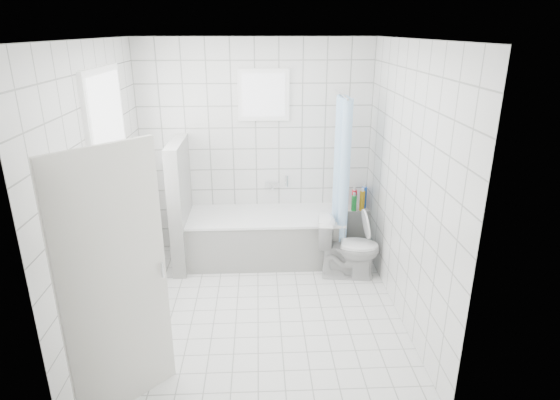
{
  "coord_description": "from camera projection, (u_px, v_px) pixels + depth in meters",
  "views": [
    {
      "loc": [
        0.04,
        -4.08,
        2.68
      ],
      "look_at": [
        0.24,
        0.35,
        1.05
      ],
      "focal_mm": 30.0,
      "sensor_mm": 36.0,
      "label": 1
    }
  ],
  "objects": [
    {
      "name": "ground",
      "position": [
        258.0,
        309.0,
        4.75
      ],
      "size": [
        3.0,
        3.0,
        0.0
      ],
      "primitive_type": "plane",
      "color": "white",
      "rests_on": "ground"
    },
    {
      "name": "ceiling",
      "position": [
        253.0,
        39.0,
        3.85
      ],
      "size": [
        3.0,
        3.0,
        0.0
      ],
      "primitive_type": "plane",
      "rotation": [
        3.14,
        0.0,
        0.0
      ],
      "color": "white",
      "rests_on": "ground"
    },
    {
      "name": "wall_back",
      "position": [
        256.0,
        149.0,
        5.71
      ],
      "size": [
        2.8,
        0.02,
        2.6
      ],
      "primitive_type": "cube",
      "color": "white",
      "rests_on": "ground"
    },
    {
      "name": "wall_front",
      "position": [
        255.0,
        266.0,
        2.9
      ],
      "size": [
        2.8,
        0.02,
        2.6
      ],
      "primitive_type": "cube",
      "color": "white",
      "rests_on": "ground"
    },
    {
      "name": "wall_left",
      "position": [
        102.0,
        190.0,
        4.24
      ],
      "size": [
        0.02,
        3.0,
        2.6
      ],
      "primitive_type": "cube",
      "color": "white",
      "rests_on": "ground"
    },
    {
      "name": "wall_right",
      "position": [
        406.0,
        186.0,
        4.36
      ],
      "size": [
        0.02,
        3.0,
        2.6
      ],
      "primitive_type": "cube",
      "color": "white",
      "rests_on": "ground"
    },
    {
      "name": "window_left",
      "position": [
        112.0,
        150.0,
        4.42
      ],
      "size": [
        0.01,
        0.9,
        1.4
      ],
      "primitive_type": "cube",
      "color": "white",
      "rests_on": "wall_left"
    },
    {
      "name": "window_back",
      "position": [
        264.0,
        95.0,
        5.45
      ],
      "size": [
        0.5,
        0.01,
        0.5
      ],
      "primitive_type": "cube",
      "color": "white",
      "rests_on": "wall_back"
    },
    {
      "name": "window_sill",
      "position": [
        126.0,
        222.0,
        4.68
      ],
      "size": [
        0.18,
        1.02,
        0.08
      ],
      "primitive_type": "cube",
      "color": "white",
      "rests_on": "wall_left"
    },
    {
      "name": "door",
      "position": [
        116.0,
        286.0,
        3.25
      ],
      "size": [
        0.58,
        0.6,
        2.0
      ],
      "primitive_type": "cube",
      "rotation": [
        0.0,
        0.0,
        -0.77
      ],
      "color": "silver",
      "rests_on": "ground"
    },
    {
      "name": "bathtub",
      "position": [
        265.0,
        237.0,
        5.71
      ],
      "size": [
        1.84,
        0.77,
        0.58
      ],
      "color": "white",
      "rests_on": "ground"
    },
    {
      "name": "partition_wall",
      "position": [
        181.0,
        204.0,
        5.46
      ],
      "size": [
        0.15,
        0.85,
        1.5
      ],
      "primitive_type": "cube",
      "color": "white",
      "rests_on": "ground"
    },
    {
      "name": "tiled_ledge",
      "position": [
        356.0,
        228.0,
        6.0
      ],
      "size": [
        0.4,
        0.24,
        0.55
      ],
      "primitive_type": "cube",
      "color": "white",
      "rests_on": "ground"
    },
    {
      "name": "toilet",
      "position": [
        348.0,
        248.0,
        5.28
      ],
      "size": [
        0.74,
        0.48,
        0.7
      ],
      "primitive_type": "imported",
      "rotation": [
        0.0,
        0.0,
        1.44
      ],
      "color": "silver",
      "rests_on": "ground"
    },
    {
      "name": "curtain_rod",
      "position": [
        341.0,
        94.0,
        5.13
      ],
      "size": [
        0.02,
        0.8,
        0.02
      ],
      "primitive_type": "cylinder",
      "rotation": [
        1.57,
        0.0,
        0.0
      ],
      "color": "silver",
      "rests_on": "wall_back"
    },
    {
      "name": "shower_curtain",
      "position": [
        340.0,
        176.0,
        5.32
      ],
      "size": [
        0.14,
        0.48,
        1.78
      ],
      "primitive_type": null,
      "color": "#4E9DE6",
      "rests_on": "curtain_rod"
    },
    {
      "name": "tub_faucet",
      "position": [
        272.0,
        184.0,
        5.83
      ],
      "size": [
        0.18,
        0.06,
        0.06
      ],
      "primitive_type": "cube",
      "color": "silver",
      "rests_on": "wall_back"
    },
    {
      "name": "sill_bottles",
      "position": [
        119.0,
        215.0,
        4.42
      ],
      "size": [
        0.2,
        0.46,
        0.33
      ],
      "color": "white",
      "rests_on": "window_sill"
    },
    {
      "name": "ledge_bottles",
      "position": [
        359.0,
        200.0,
        5.83
      ],
      "size": [
        0.21,
        0.17,
        0.27
      ],
      "color": "blue",
      "rests_on": "tiled_ledge"
    }
  ]
}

